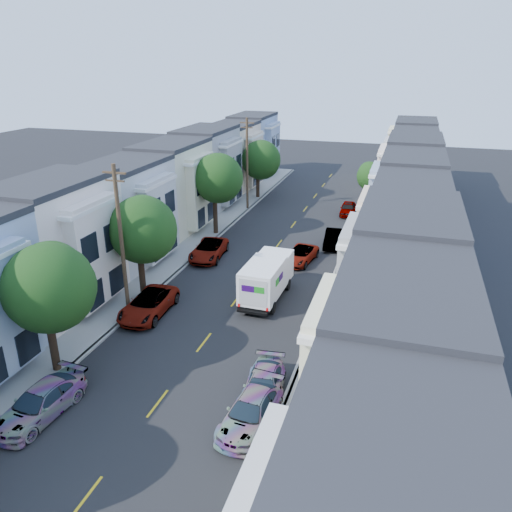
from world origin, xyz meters
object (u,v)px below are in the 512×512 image
Objects in this scene: tree_c at (142,230)px; tree_e at (260,160)px; fedex_truck at (267,277)px; parked_left_c at (148,305)px; utility_pole_far at (247,164)px; parked_right_c at (334,239)px; lead_sedan at (300,255)px; parked_right_b at (263,386)px; tree_d at (217,178)px; parked_left_b at (40,403)px; parked_right_d at (348,209)px; tree_b at (48,288)px; utility_pole_near at (121,242)px; parked_left_d at (209,250)px; tree_far_r at (370,177)px; parked_right_a at (251,412)px.

tree_c is 1.06× the size of tree_e.
parked_left_c is at bearing -144.68° from fedex_truck.
parked_right_c is at bearing -39.01° from utility_pole_far.
lead_sedan is 1.03× the size of parked_right_b.
tree_d is 14.17m from tree_e.
tree_c is at bearing 101.47° from parked_left_b.
parked_right_d is (11.20, 24.64, -4.43)m from tree_c.
parked_left_c is (1.40, 7.32, -4.35)m from tree_b.
utility_pole_near is at bearing -89.96° from tree_c.
parked_right_b is at bearing -65.38° from parked_left_d.
parked_left_c is 1.27× the size of parked_right_d.
tree_d reaches higher than parked_left_b.
parked_right_b is at bearing -93.33° from tree_far_r.
fedex_truck reaches higher than parked_left_c.
tree_e is at bearing 91.11° from parked_left_c.
fedex_truck is 11.26m from parked_right_b.
parked_left_d is at bearing 85.54° from tree_b.
tree_c is 14.78m from parked_right_b.
parked_left_c is at bearing 9.83° from utility_pole_near.
utility_pole_far is 2.37× the size of parked_right_d.
parked_left_c is at bearing -95.53° from parked_left_d.
utility_pole_near is 1.90× the size of parked_left_d.
utility_pole_far is at bearing 91.61° from parked_left_c.
tree_d is 27.79m from parked_left_b.
lead_sedan is 15.13m from parked_right_d.
tree_b is 38.14m from tree_e.
tree_c is at bearing -105.09° from parked_left_d.
tree_far_r is at bearing 80.78° from parked_right_b.
utility_pole_near is (0.00, 7.07, 0.06)m from tree_b.
tree_c is at bearing -124.42° from lead_sedan.
parked_left_d is at bearing 80.43° from tree_c.
tree_c is 1.42× the size of parked_left_d.
utility_pole_near is at bearing -127.08° from parked_right_c.
parked_right_a is at bearing -68.17° from parked_left_d.
parked_left_d is at bearing -86.02° from tree_e.
parked_right_a is (2.91, -12.90, -0.95)m from fedex_truck.
parked_left_d is 1.25× the size of parked_right_d.
tree_c is 28.47m from tree_e.
tree_c reaches higher than parked_left_d.
tree_c is at bearing -90.00° from utility_pole_far.
parked_right_a is (2.11, -20.27, 0.07)m from lead_sedan.
tree_e reaches higher than tree_far_r.
tree_b is 1.58× the size of parked_right_a.
tree_e reaches higher than fedex_truck.
parked_left_d is (1.40, 17.99, -4.36)m from tree_b.
tree_far_r reaches higher than parked_right_c.
parked_left_c is at bearing -59.16° from tree_c.
tree_d is 0.79× the size of utility_pole_near.
utility_pole_near is at bearing 146.08° from parked_right_b.
tree_far_r is (13.20, 25.72, -0.99)m from tree_c.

